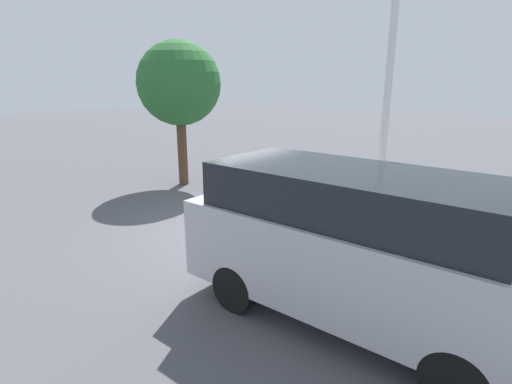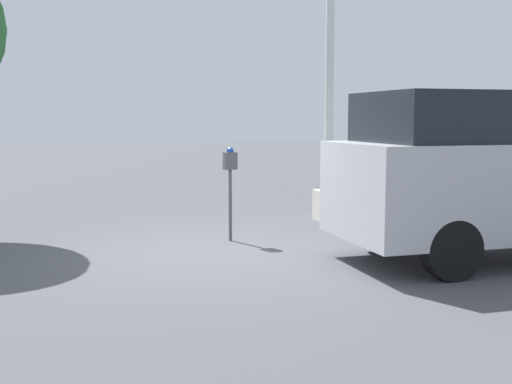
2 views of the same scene
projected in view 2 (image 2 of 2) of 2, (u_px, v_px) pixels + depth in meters
ground_plane at (209, 251)px, 8.99m from camera, size 80.00×80.00×0.00m
parking_meter_near at (230, 172)px, 9.65m from camera, size 0.21×0.14×1.43m
lamp_post at (329, 109)px, 11.51m from camera, size 0.44×0.44×6.24m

